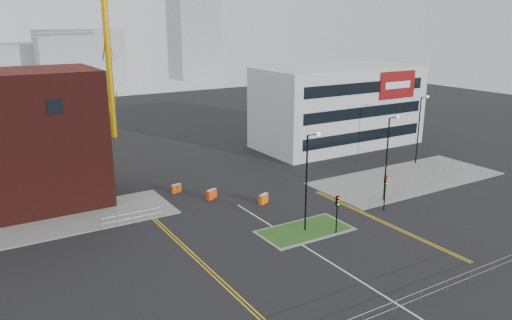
{
  "coord_description": "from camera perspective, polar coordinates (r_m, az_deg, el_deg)",
  "views": [
    {
      "loc": [
        -23.92,
        -25.79,
        18.72
      ],
      "look_at": [
        1.45,
        15.73,
        5.0
      ],
      "focal_mm": 35.0,
      "sensor_mm": 36.0,
      "label": 1
    }
  ],
  "objects": [
    {
      "name": "yellow_right_a",
      "position": [
        49.78,
        13.99,
        -6.83
      ],
      "size": [
        0.12,
        20.0,
        0.01
      ],
      "primitive_type": "cube",
      "color": "gold",
      "rests_on": "ground"
    },
    {
      "name": "centre_line",
      "position": [
        41.17,
        8.45,
        -11.48
      ],
      "size": [
        0.15,
        30.0,
        0.01
      ],
      "primitive_type": "cube",
      "color": "silver",
      "rests_on": "ground"
    },
    {
      "name": "yellow_right_b",
      "position": [
        49.98,
        14.23,
        -6.76
      ],
      "size": [
        0.12,
        20.0,
        0.01
      ],
      "primitive_type": "cube",
      "color": "gold",
      "rests_on": "ground"
    },
    {
      "name": "streetlamp_island",
      "position": [
        44.74,
        6.02,
        -1.64
      ],
      "size": [
        1.46,
        0.36,
        9.18
      ],
      "color": "black",
      "rests_on": "ground"
    },
    {
      "name": "traffic_light_right",
      "position": [
        51.88,
        14.59,
        -2.92
      ],
      "size": [
        0.28,
        0.33,
        3.65
      ],
      "color": "black",
      "rests_on": "ground"
    },
    {
      "name": "railing_left",
      "position": [
        49.07,
        -14.0,
        -6.24
      ],
      "size": [
        6.05,
        0.05,
        1.1
      ],
      "color": "gray",
      "rests_on": "ground"
    },
    {
      "name": "barrier_right",
      "position": [
        52.69,
        0.86,
        -4.42
      ],
      "size": [
        1.29,
        0.88,
        1.03
      ],
      "color": "#FF640E",
      "rests_on": "ground"
    },
    {
      "name": "pedestrian",
      "position": [
        63.4,
        14.61,
        -1.2
      ],
      "size": [
        0.6,
        0.4,
        1.59
      ],
      "primitive_type": "imported",
      "rotation": [
        0.0,
        0.0,
        0.04
      ],
      "color": "#C98290",
      "rests_on": "ground"
    },
    {
      "name": "ground",
      "position": [
        39.85,
        10.32,
        -12.55
      ],
      "size": [
        200.0,
        200.0,
        0.0
      ],
      "primitive_type": "plane",
      "color": "black",
      "rests_on": "ground"
    },
    {
      "name": "skyline_d",
      "position": [
        167.04,
        -26.27,
        9.79
      ],
      "size": [
        30.0,
        12.0,
        12.0
      ],
      "primitive_type": "cube",
      "color": "gray",
      "rests_on": "ground"
    },
    {
      "name": "pavement_right",
      "position": [
        63.56,
        16.88,
        -2.03
      ],
      "size": [
        24.0,
        10.0,
        0.12
      ],
      "primitive_type": "cube",
      "color": "slate",
      "rests_on": "ground"
    },
    {
      "name": "barrier_left",
      "position": [
        54.15,
        -5.11,
        -3.89
      ],
      "size": [
        1.34,
        0.85,
        1.07
      ],
      "color": "#FF430E",
      "rests_on": "ground"
    },
    {
      "name": "pavement_left",
      "position": [
        51.45,
        -24.99,
        -7.08
      ],
      "size": [
        28.0,
        8.0,
        0.12
      ],
      "primitive_type": "cube",
      "color": "slate",
      "rests_on": "ground"
    },
    {
      "name": "railing_front",
      "position": [
        35.85,
        16.95,
        -15.03
      ],
      "size": [
        24.05,
        0.05,
        1.1
      ],
      "color": "gray",
      "rests_on": "ground"
    },
    {
      "name": "railing_right",
      "position": [
        60.71,
        17.72,
        -2.21
      ],
      "size": [
        19.05,
        5.05,
        1.1
      ],
      "color": "gray",
      "rests_on": "ground"
    },
    {
      "name": "yellow_left_a",
      "position": [
        43.05,
        -8.04,
        -10.18
      ],
      "size": [
        0.12,
        24.0,
        0.01
      ],
      "primitive_type": "cube",
      "color": "gold",
      "rests_on": "ground"
    },
    {
      "name": "yellow_left_b",
      "position": [
        43.16,
        -7.67,
        -10.1
      ],
      "size": [
        0.12,
        24.0,
        0.01
      ],
      "primitive_type": "cube",
      "color": "gold",
      "rests_on": "ground"
    },
    {
      "name": "office_block",
      "position": [
        77.4,
        9.34,
        6.08
      ],
      "size": [
        25.0,
        12.2,
        12.0
      ],
      "color": "#B8BBBD",
      "rests_on": "ground"
    },
    {
      "name": "grass_island",
      "position": [
        46.5,
        5.61,
        -8.0
      ],
      "size": [
        8.0,
        4.0,
        0.12
      ],
      "primitive_type": "cube",
      "color": "#234316",
      "rests_on": "ground"
    },
    {
      "name": "streetlamp_right_near",
      "position": [
        53.97,
        14.91,
        0.93
      ],
      "size": [
        1.46,
        0.36,
        9.18
      ],
      "color": "black",
      "rests_on": "ground"
    },
    {
      "name": "streetlamp_right_far",
      "position": [
        69.38,
        18.24,
        3.89
      ],
      "size": [
        1.46,
        0.36,
        9.18
      ],
      "color": "black",
      "rests_on": "ground"
    },
    {
      "name": "island_kerb",
      "position": [
        46.5,
        5.61,
        -8.02
      ],
      "size": [
        8.6,
        4.6,
        0.08
      ],
      "primitive_type": "cube",
      "color": "slate",
      "rests_on": "ground"
    },
    {
      "name": "barrier_mid",
      "position": [
        56.63,
        -9.12,
        -3.2
      ],
      "size": [
        1.19,
        0.57,
        0.97
      ],
      "color": "#CE4C0B",
      "rests_on": "ground"
    },
    {
      "name": "traffic_light_island",
      "position": [
        45.27,
        9.27,
        -5.37
      ],
      "size": [
        0.28,
        0.33,
        3.65
      ],
      "color": "black",
      "rests_on": "ground"
    },
    {
      "name": "skyline_b",
      "position": [
        159.8,
        -19.47,
        11.02
      ],
      "size": [
        24.0,
        12.0,
        16.0
      ],
      "primitive_type": "cube",
      "color": "gray",
      "rests_on": "ground"
    },
    {
      "name": "skyline_c",
      "position": [
        165.86,
        -7.07,
        14.0
      ],
      "size": [
        14.0,
        12.0,
        28.0
      ],
      "primitive_type": "cube",
      "color": "gray",
      "rests_on": "ground"
    }
  ]
}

